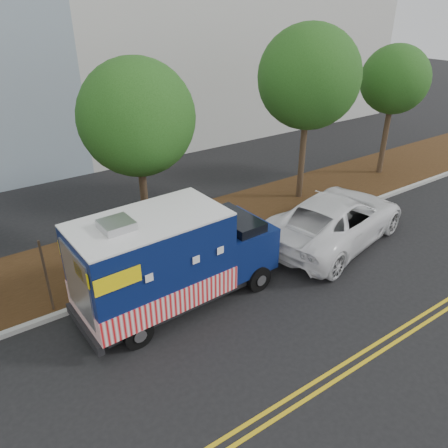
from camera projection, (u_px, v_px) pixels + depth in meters
ground at (171, 306)px, 12.83m from camera, size 120.00×120.00×0.00m
curb at (150, 282)px, 13.82m from camera, size 120.00×0.18×0.15m
mulch_strip at (123, 253)px, 15.35m from camera, size 120.00×4.00×0.15m
centerline_near at (269, 411)px, 9.58m from camera, size 120.00×0.10×0.01m
centerline_far at (276, 419)px, 9.40m from camera, size 120.00×0.10×0.01m
tree_b at (137, 118)px, 13.76m from camera, size 3.73×3.73×6.56m
tree_c at (309, 78)px, 17.24m from camera, size 4.10×4.10×7.32m
tree_d at (395, 80)px, 20.19m from camera, size 3.15×3.15×6.28m
sign_post at (47, 279)px, 12.00m from camera, size 0.06×0.06×2.40m
food_truck at (169, 262)px, 12.29m from camera, size 6.13×2.53×3.18m
white_car at (335, 219)px, 15.93m from camera, size 6.92×4.28×1.79m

